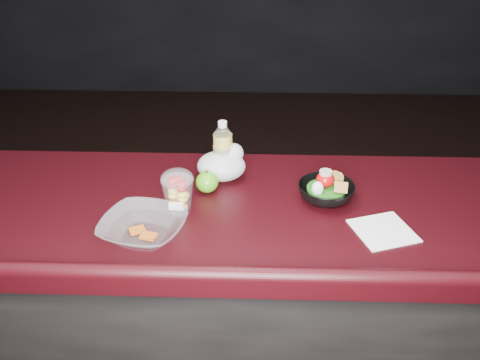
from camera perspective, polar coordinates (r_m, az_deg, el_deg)
name	(u,v)px	position (r m, az deg, el deg)	size (l,w,h in m)	color
counter	(207,324)	(2.00, -3.58, -15.06)	(4.06, 0.71, 1.02)	black
lemonade_bottle	(223,154)	(1.80, -1.83, 2.83)	(0.07, 0.07, 0.20)	gold
fruit_cup	(178,191)	(1.62, -6.65, -1.16)	(0.10, 0.10, 0.14)	white
green_apple	(207,182)	(1.73, -3.54, -0.22)	(0.07, 0.07, 0.08)	#38800E
plastic_bag	(223,164)	(1.80, -1.83, 1.68)	(0.16, 0.13, 0.12)	silver
snack_bowl	(326,191)	(1.71, 9.14, -1.14)	(0.19, 0.19, 0.10)	black
takeout_bowl	(143,228)	(1.55, -10.26, -5.06)	(0.29, 0.29, 0.06)	silver
paper_napkin	(383,231)	(1.61, 15.03, -5.25)	(0.16, 0.16, 0.00)	white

